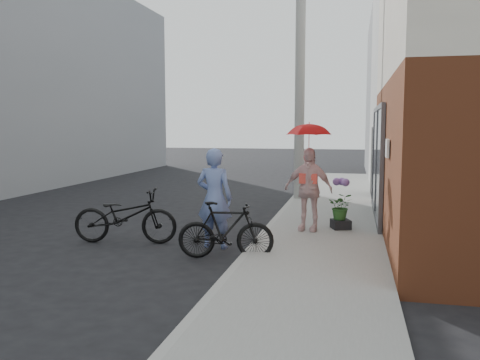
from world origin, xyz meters
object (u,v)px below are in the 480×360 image
(officer, at_px, (215,198))
(planter, at_px, (341,224))
(bike_left, at_px, (125,216))
(kimono_woman, at_px, (308,189))
(bike_right, at_px, (226,230))
(utility_pole, at_px, (300,79))

(officer, xyz_separation_m, planter, (2.19, 1.62, -0.69))
(bike_left, relative_size, kimono_woman, 1.18)
(bike_right, height_order, kimono_woman, kimono_woman)
(utility_pole, height_order, officer, utility_pole)
(officer, bearing_deg, bike_left, 4.23)
(officer, distance_m, bike_left, 1.77)
(kimono_woman, bearing_deg, bike_left, -147.15)
(officer, distance_m, kimono_woman, 2.04)
(bike_right, relative_size, kimono_woman, 0.96)
(kimono_woman, bearing_deg, officer, -128.79)
(officer, relative_size, bike_left, 0.92)
(utility_pole, relative_size, kimono_woman, 4.26)
(officer, height_order, planter, officer)
(utility_pole, relative_size, bike_right, 4.42)
(kimono_woman, xyz_separation_m, planter, (0.64, 0.29, -0.73))
(planter, bearing_deg, officer, -143.39)
(utility_pole, height_order, bike_right, utility_pole)
(officer, height_order, kimono_woman, officer)
(kimono_woman, bearing_deg, planter, 35.07)
(bike_left, bearing_deg, bike_right, -116.35)
(bike_left, xyz_separation_m, planter, (3.91, 1.64, -0.30))
(utility_pole, distance_m, planter, 5.46)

